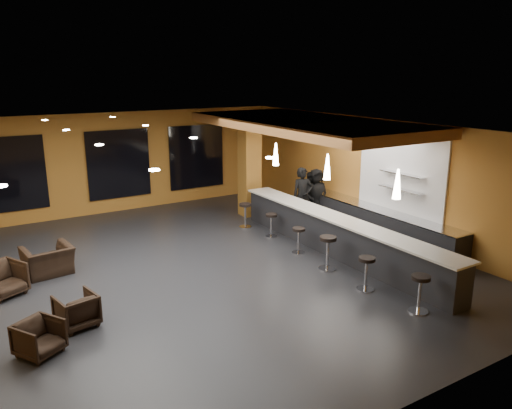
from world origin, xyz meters
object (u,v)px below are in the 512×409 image
bar_stool_5 (245,212)px  bar_counter (337,237)px  column (249,165)px  staff_c (316,194)px  bar_stool_0 (420,289)px  pendant_0 (397,184)px  staff_b (312,196)px  pendant_2 (276,154)px  bar_stool_3 (299,237)px  bar_stool_1 (366,269)px  bar_stool_2 (328,249)px  prep_counter (377,223)px  armchair_b (77,310)px  pendant_1 (327,167)px  armchair_a (39,338)px  armchair_c (3,280)px  staff_a (302,196)px  armchair_d (48,261)px  bar_stool_4 (271,222)px

bar_stool_5 → bar_counter: bearing=-75.6°
column → staff_c: column is taller
bar_stool_0 → bar_stool_5: (-0.10, 6.93, -0.01)m
pendant_0 → staff_b: (1.50, 5.04, -1.54)m
pendant_2 → bar_stool_5: bearing=155.0°
column → bar_stool_3: bearing=-101.7°
pendant_0 → bar_stool_1: bearing=-172.2°
column → staff_c: (1.60, -1.66, -0.88)m
column → bar_stool_2: bearing=-99.7°
prep_counter → armchair_b: prep_counter is taller
bar_counter → prep_counter: (2.00, 0.50, -0.07)m
pendant_0 → pendant_2: bearing=90.0°
pendant_1 → armchair_a: bearing=-168.2°
armchair_c → staff_a: bearing=-20.8°
armchair_c → armchair_d: size_ratio=0.75×
pendant_0 → armchair_a: bearing=173.4°
column → armchair_c: column is taller
prep_counter → staff_c: staff_c is taller
armchair_b → armchair_c: bearing=-76.1°
bar_stool_3 → armchair_d: bearing=161.6°
staff_c → column: bearing=148.3°
pendant_1 → bar_stool_2: bearing=-126.7°
pendant_0 → bar_stool_1: size_ratio=0.89×
armchair_c → armchair_d: bearing=8.8°
staff_a → armchair_a: (-8.64, -3.87, -0.62)m
staff_b → bar_stool_5: (-2.37, 0.36, -0.31)m
bar_counter → pendant_1: size_ratio=11.43×
armchair_b → bar_stool_4: bar_stool_4 is taller
armchair_c → bar_stool_1: (7.08, -4.01, 0.13)m
staff_b → bar_stool_0: (-2.27, -6.56, -0.29)m
bar_stool_3 → bar_stool_4: bar_stool_3 is taller
bar_stool_2 → armchair_c: bearing=159.9°
pendant_2 → prep_counter: bearing=-51.3°
pendant_2 → armchair_b: pendant_2 is taller
pendant_2 → bar_stool_1: 5.53m
pendant_2 → staff_a: size_ratio=0.37×
staff_b → armchair_c: size_ratio=1.95×
pendant_0 → armchair_a: 8.05m
staff_a → bar_stool_4: (-1.59, -0.58, -0.48)m
pendant_1 → pendant_2: same height
bar_stool_0 → armchair_d: bearing=135.0°
bar_stool_0 → bar_stool_3: bearing=90.6°
column → bar_stool_2: column is taller
armchair_d → pendant_0: bearing=139.2°
bar_stool_3 → bar_stool_4: bearing=85.0°
bar_stool_3 → bar_stool_1: bearing=-92.5°
staff_a → armchair_b: (-7.84, -3.16, -0.60)m
staff_c → bar_stool_0: bearing=-95.9°
pendant_0 → armchair_c: (-8.02, 3.89, -1.97)m
pendant_1 → armchair_d: (-6.95, 2.15, -1.99)m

